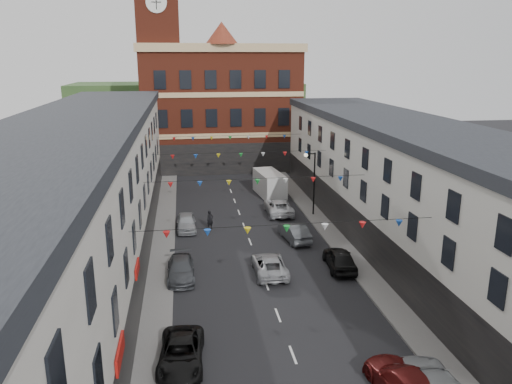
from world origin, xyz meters
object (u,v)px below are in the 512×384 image
car_right_e (294,232)px  car_left_d (181,269)px  car_right_d (340,259)px  white_van (269,184)px  street_lamp (312,175)px  moving_car (270,265)px  car_right_f (279,207)px  car_right_c (406,384)px  car_left_e (186,222)px  car_left_c (181,353)px  pedestrian (210,220)px

car_right_e → car_left_d: bearing=26.0°
car_right_d → white_van: bearing=-81.3°
street_lamp → moving_car: street_lamp is taller
moving_car → white_van: (3.44, 19.87, 0.62)m
car_right_d → car_right_e: 6.31m
car_right_e → moving_car: (-3.10, -6.11, -0.06)m
moving_car → car_right_f: bearing=-102.9°
car_left_d → car_right_f: (9.17, 13.10, 0.06)m
car_right_c → white_van: bearing=-96.8°
car_left_e → car_right_f: (8.70, 3.33, 0.02)m
car_left_c → moving_car: moving_car is taller
car_right_f → white_van: size_ratio=0.89×
car_left_c → white_van: white_van is taller
car_right_c → car_right_e: car_right_c is taller
car_left_e → car_right_d: (10.53, -9.82, 0.06)m
moving_car → car_right_d: bearing=-178.4°
car_right_c → car_right_d: size_ratio=1.15×
car_right_c → pedestrian: size_ratio=3.00×
car_right_c → car_right_e: 19.80m
car_right_f → car_left_d: bearing=56.4°
car_right_d → pedestrian: (-8.50, 9.70, 0.09)m
car_right_c → car_right_e: bearing=-95.6°
car_left_d → moving_car: (6.00, -0.14, 0.00)m
car_right_f → moving_car: car_right_f is taller
car_right_c → moving_car: size_ratio=1.08×
car_right_c → car_right_d: bearing=-102.9°
pedestrian → car_left_d: bearing=-128.8°
car_left_d → moving_car: size_ratio=0.96×
car_left_e → car_right_d: car_right_d is taller
car_left_e → car_right_e: bearing=-24.4°
moving_car → car_left_e: bearing=-60.2°
car_left_d → white_van: 21.89m
car_right_d → car_left_d: bearing=3.9°
car_left_c → car_right_d: car_right_d is taller
car_left_e → car_right_f: 9.32m
car_left_c → car_right_f: 24.77m
car_left_c → pedestrian: 19.72m
street_lamp → pedestrian: bearing=-165.4°
street_lamp → car_right_e: street_lamp is taller
moving_car → street_lamp: bearing=-115.7°
car_left_c → car_right_f: size_ratio=0.90×
street_lamp → white_van: street_lamp is taller
car_left_c → car_right_f: (9.17, 23.01, 0.07)m
car_left_d → moving_car: 6.00m
moving_car → white_van: bearing=-99.2°
car_left_d → white_van: size_ratio=0.78×
street_lamp → car_right_d: street_lamp is taller
car_left_c → pedestrian: (2.50, 19.56, 0.20)m
car_right_e → white_van: size_ratio=0.75×
pedestrian → car_left_e: bearing=152.3°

